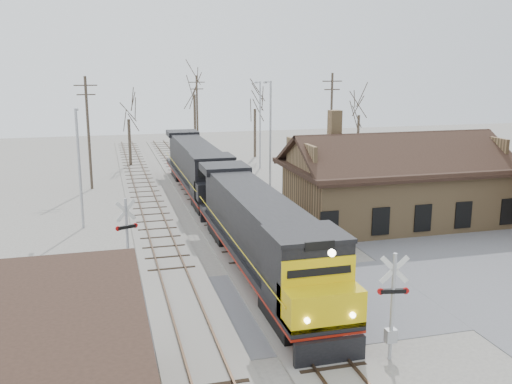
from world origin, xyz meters
TOP-DOWN VIEW (x-y plane):
  - ground at (0.00, 0.00)m, footprint 140.00×140.00m
  - road at (0.00, 0.00)m, footprint 60.00×9.00m
  - track_main at (0.00, 15.00)m, footprint 3.40×90.00m
  - track_siding at (-4.50, 15.00)m, footprint 3.40×90.00m
  - depot at (11.99, 12.00)m, footprint 15.20×9.31m
  - locomotive_lead at (0.00, 3.86)m, footprint 3.02×20.23m
  - locomotive_trailing at (0.00, 24.36)m, footprint 3.02×20.23m
  - crossbuck_near at (2.43, -5.72)m, footprint 1.20×0.33m
  - crossbuck_far at (-6.79, 5.45)m, footprint 1.17×0.54m
  - streetlight_a at (-9.37, 16.15)m, footprint 0.25×2.04m
  - streetlight_b at (6.12, 23.10)m, footprint 0.25×2.04m
  - streetlight_c at (8.57, 35.30)m, footprint 0.25×2.04m
  - utility_pole_a at (-8.95, 28.97)m, footprint 2.00×0.24m
  - utility_pole_b at (3.46, 45.25)m, footprint 2.00×0.24m
  - utility_pole_c at (14.12, 28.91)m, footprint 2.00×0.24m
  - tree_b at (-4.93, 40.30)m, footprint 3.45×3.45m
  - tree_c at (3.70, 48.74)m, footprint 4.89×4.89m
  - tree_d at (10.07, 42.91)m, footprint 3.87×3.87m
  - tree_e at (20.71, 36.61)m, footprint 3.57×3.57m

SIDE VIEW (x-z plane):
  - ground at x=0.00m, z-range 0.00..0.00m
  - road at x=0.00m, z-range 0.00..0.03m
  - track_main at x=0.00m, z-range -0.05..0.19m
  - track_siding at x=-4.50m, z-range -0.05..0.19m
  - crossbuck_near at x=2.43m, z-range -0.14..4.10m
  - crossbuck_far at x=-6.79m, z-range -0.15..4.17m
  - locomotive_trailing at x=0.00m, z-range 0.23..4.48m
  - locomotive_lead at x=0.00m, z-range 0.11..4.60m
  - depot at x=11.99m, z-range -1.54..6.36m
  - streetlight_a at x=-9.37m, z-range 0.53..8.71m
  - utility_pole_b at x=3.46m, z-range 0.22..9.97m
  - streetlight_c at x=8.57m, z-range 0.54..9.83m
  - utility_pole_a at x=-8.95m, z-range 0.23..10.27m
  - utility_pole_c at x=14.12m, z-range 0.23..10.46m
  - streetlight_b at x=6.12m, z-range 0.54..10.22m
  - tree_b at x=-4.93m, z-range 1.78..10.23m
  - tree_e at x=20.71m, z-range 1.84..10.59m
  - tree_d at x=10.07m, z-range 2.01..11.50m
  - tree_c at x=3.70m, z-range 2.54..14.51m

